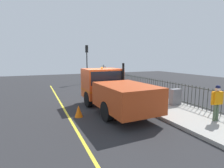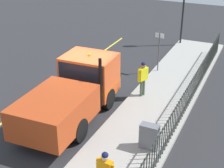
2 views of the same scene
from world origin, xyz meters
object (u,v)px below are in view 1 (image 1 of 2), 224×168
object	(u,v)px
traffic_cone	(79,111)
worker_standing	(122,81)
pedestrian_distant	(217,99)
utility_cabinet	(175,97)
work_truck	(111,88)
street_sign	(104,74)
traffic_light_near	(87,56)

from	to	relation	value
traffic_cone	worker_standing	bearing A→B (deg)	38.36
pedestrian_distant	utility_cabinet	distance (m)	2.98
worker_standing	pedestrian_distant	size ratio (longest dim) A/B	1.05
utility_cabinet	work_truck	bearing A→B (deg)	162.95
work_truck	street_sign	world-z (taller)	work_truck
traffic_light_near	street_sign	world-z (taller)	traffic_light_near
worker_standing	street_sign	bearing A→B (deg)	-151.65
traffic_cone	pedestrian_distant	bearing A→B (deg)	-32.63
work_truck	street_sign	size ratio (longest dim) A/B	2.66
utility_cabinet	pedestrian_distant	bearing A→B (deg)	-97.24
work_truck	worker_standing	size ratio (longest dim) A/B	3.43
work_truck	utility_cabinet	world-z (taller)	work_truck
work_truck	utility_cabinet	size ratio (longest dim) A/B	6.09
street_sign	utility_cabinet	bearing A→B (deg)	-74.57
utility_cabinet	traffic_cone	distance (m)	5.85
worker_standing	pedestrian_distant	distance (m)	6.88
work_truck	pedestrian_distant	bearing A→B (deg)	-52.25
worker_standing	traffic_cone	world-z (taller)	worker_standing
street_sign	traffic_cone	bearing A→B (deg)	-120.72
pedestrian_distant	traffic_light_near	bearing A→B (deg)	103.94
traffic_cone	street_sign	size ratio (longest dim) A/B	0.27
work_truck	pedestrian_distant	distance (m)	5.28
utility_cabinet	street_sign	size ratio (longest dim) A/B	0.44
worker_standing	pedestrian_distant	xyz separation A→B (m)	(1.31, -6.75, -0.05)
work_truck	traffic_light_near	world-z (taller)	traffic_light_near
work_truck	traffic_light_near	size ratio (longest dim) A/B	1.36
street_sign	pedestrian_distant	bearing A→B (deg)	-80.99
traffic_light_near	street_sign	distance (m)	5.56
work_truck	traffic_light_near	distance (m)	11.52
work_truck	worker_standing	world-z (taller)	work_truck
traffic_light_near	traffic_cone	world-z (taller)	traffic_light_near
traffic_cone	street_sign	world-z (taller)	street_sign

